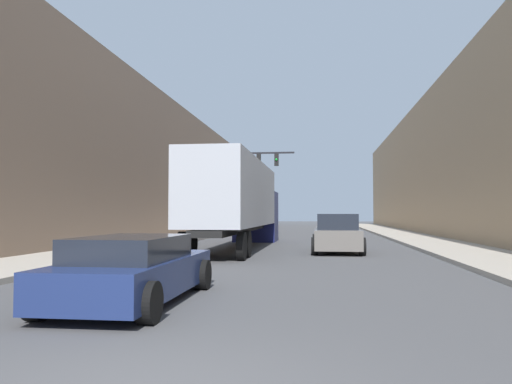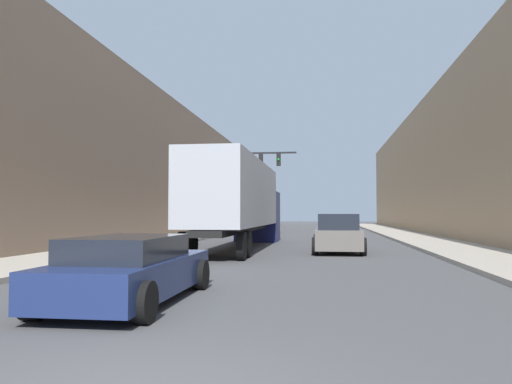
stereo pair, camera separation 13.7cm
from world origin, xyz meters
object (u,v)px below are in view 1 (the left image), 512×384
semi_truck (240,200)px  traffic_signal_gantry (242,174)px  sedan_car (134,270)px  suv_car (337,234)px

semi_truck → traffic_signal_gantry: bearing=98.5°
semi_truck → traffic_signal_gantry: 13.24m
semi_truck → sedan_car: 14.40m
semi_truck → suv_car: semi_truck is taller
traffic_signal_gantry → semi_truck: bearing=-81.5°
suv_car → traffic_signal_gantry: traffic_signal_gantry is taller
sedan_car → suv_car: 13.12m
semi_truck → suv_car: (4.46, -1.83, -1.48)m
sedan_car → semi_truck: bearing=91.5°
semi_truck → suv_car: size_ratio=3.21×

